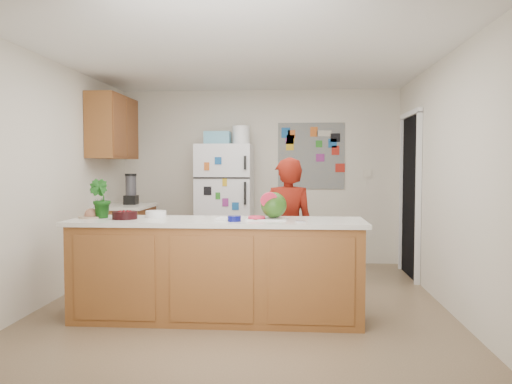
# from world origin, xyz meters

# --- Properties ---
(floor) EXTENTS (4.00, 4.50, 0.02)m
(floor) POSITION_xyz_m (0.00, 0.00, -0.01)
(floor) COLOR brown
(floor) RESTS_ON ground
(wall_back) EXTENTS (4.00, 0.02, 2.50)m
(wall_back) POSITION_xyz_m (0.00, 2.26, 1.25)
(wall_back) COLOR beige
(wall_back) RESTS_ON ground
(wall_left) EXTENTS (0.02, 4.50, 2.50)m
(wall_left) POSITION_xyz_m (-2.01, 0.00, 1.25)
(wall_left) COLOR beige
(wall_left) RESTS_ON ground
(wall_right) EXTENTS (0.02, 4.50, 2.50)m
(wall_right) POSITION_xyz_m (2.01, 0.00, 1.25)
(wall_right) COLOR beige
(wall_right) RESTS_ON ground
(ceiling) EXTENTS (4.00, 4.50, 0.02)m
(ceiling) POSITION_xyz_m (0.00, 0.00, 2.51)
(ceiling) COLOR white
(ceiling) RESTS_ON wall_back
(doorway) EXTENTS (0.03, 0.85, 2.04)m
(doorway) POSITION_xyz_m (1.99, 1.45, 1.02)
(doorway) COLOR black
(doorway) RESTS_ON ground
(peninsula_base) EXTENTS (2.60, 0.62, 0.88)m
(peninsula_base) POSITION_xyz_m (-0.20, -0.50, 0.44)
(peninsula_base) COLOR brown
(peninsula_base) RESTS_ON floor
(peninsula_top) EXTENTS (2.68, 0.70, 0.04)m
(peninsula_top) POSITION_xyz_m (-0.20, -0.50, 0.90)
(peninsula_top) COLOR silver
(peninsula_top) RESTS_ON peninsula_base
(side_counter_base) EXTENTS (0.60, 0.80, 0.86)m
(side_counter_base) POSITION_xyz_m (-1.69, 1.35, 0.43)
(side_counter_base) COLOR brown
(side_counter_base) RESTS_ON floor
(side_counter_top) EXTENTS (0.64, 0.84, 0.04)m
(side_counter_top) POSITION_xyz_m (-1.69, 1.35, 0.88)
(side_counter_top) COLOR silver
(side_counter_top) RESTS_ON side_counter_base
(upper_cabinets) EXTENTS (0.35, 1.00, 0.80)m
(upper_cabinets) POSITION_xyz_m (-1.82, 1.30, 1.90)
(upper_cabinets) COLOR brown
(upper_cabinets) RESTS_ON wall_left
(refrigerator) EXTENTS (0.75, 0.70, 1.70)m
(refrigerator) POSITION_xyz_m (-0.45, 1.88, 0.85)
(refrigerator) COLOR silver
(refrigerator) RESTS_ON floor
(fridge_top_bin) EXTENTS (0.35, 0.28, 0.18)m
(fridge_top_bin) POSITION_xyz_m (-0.55, 1.88, 1.79)
(fridge_top_bin) COLOR #5999B2
(fridge_top_bin) RESTS_ON refrigerator
(photo_collage) EXTENTS (0.95, 0.01, 0.95)m
(photo_collage) POSITION_xyz_m (0.75, 2.24, 1.55)
(photo_collage) COLOR slate
(photo_collage) RESTS_ON wall_back
(person) EXTENTS (0.58, 0.41, 1.49)m
(person) POSITION_xyz_m (0.44, 0.12, 0.75)
(person) COLOR #671309
(person) RESTS_ON floor
(blender_appliance) EXTENTS (0.14, 0.14, 0.38)m
(blender_appliance) POSITION_xyz_m (-1.64, 1.44, 1.09)
(blender_appliance) COLOR black
(blender_appliance) RESTS_ON side_counter_top
(cutting_board) EXTENTS (0.38, 0.30, 0.01)m
(cutting_board) POSITION_xyz_m (0.26, -0.47, 0.93)
(cutting_board) COLOR white
(cutting_board) RESTS_ON peninsula_top
(watermelon) EXTENTS (0.24, 0.24, 0.24)m
(watermelon) POSITION_xyz_m (0.32, -0.45, 1.05)
(watermelon) COLOR #1D590E
(watermelon) RESTS_ON cutting_board
(watermelon_slice) EXTENTS (0.15, 0.15, 0.02)m
(watermelon_slice) POSITION_xyz_m (0.17, -0.52, 0.94)
(watermelon_slice) COLOR red
(watermelon_slice) RESTS_ON cutting_board
(cherry_bowl) EXTENTS (0.29, 0.29, 0.07)m
(cherry_bowl) POSITION_xyz_m (-1.05, -0.53, 0.96)
(cherry_bowl) COLOR black
(cherry_bowl) RESTS_ON peninsula_top
(white_bowl) EXTENTS (0.20, 0.20, 0.06)m
(white_bowl) POSITION_xyz_m (-0.81, -0.33, 0.95)
(white_bowl) COLOR silver
(white_bowl) RESTS_ON peninsula_top
(cobalt_bowl) EXTENTS (0.13, 0.13, 0.05)m
(cobalt_bowl) POSITION_xyz_m (-0.02, -0.65, 0.95)
(cobalt_bowl) COLOR #080B5A
(cobalt_bowl) RESTS_ON peninsula_top
(plate) EXTENTS (0.27, 0.27, 0.02)m
(plate) POSITION_xyz_m (-1.40, -0.45, 0.93)
(plate) COLOR beige
(plate) RESTS_ON peninsula_top
(paper_towel) EXTENTS (0.19, 0.18, 0.02)m
(paper_towel) POSITION_xyz_m (-0.11, -0.51, 0.93)
(paper_towel) COLOR white
(paper_towel) RESTS_ON peninsula_top
(keys) EXTENTS (0.08, 0.04, 0.01)m
(keys) POSITION_xyz_m (0.56, -0.67, 0.93)
(keys) COLOR gray
(keys) RESTS_ON peninsula_top
(potted_plant) EXTENTS (0.23, 0.20, 0.37)m
(potted_plant) POSITION_xyz_m (-1.31, -0.45, 1.10)
(potted_plant) COLOR #0E4712
(potted_plant) RESTS_ON peninsula_top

